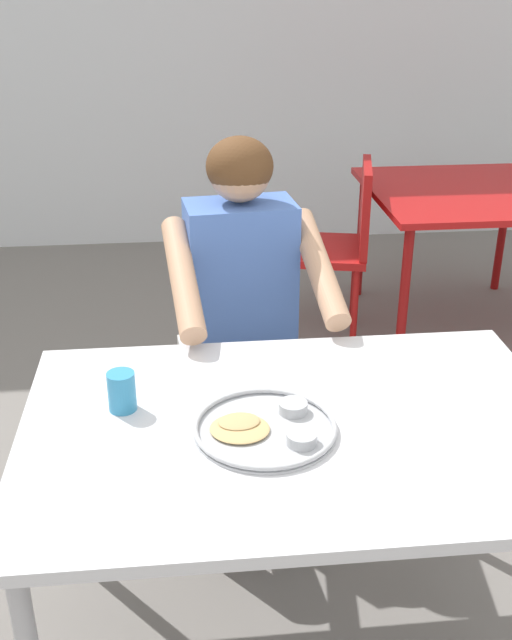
# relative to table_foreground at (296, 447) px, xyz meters

# --- Properties ---
(table_foreground) EXTENTS (1.28, 0.85, 0.72)m
(table_foreground) POSITION_rel_table_foreground_xyz_m (0.00, 0.00, 0.00)
(table_foreground) COLOR silver
(table_foreground) RESTS_ON ground
(thali_tray) EXTENTS (0.33, 0.33, 0.03)m
(thali_tray) POSITION_rel_table_foreground_xyz_m (-0.07, -0.03, 0.08)
(thali_tray) COLOR #B7BABF
(thali_tray) RESTS_ON table_foreground
(drinking_cup) EXTENTS (0.07, 0.07, 0.10)m
(drinking_cup) POSITION_rel_table_foreground_xyz_m (-0.40, 0.10, 0.12)
(drinking_cup) COLOR #338CBF
(drinking_cup) RESTS_ON table_foreground
(chair_foreground) EXTENTS (0.43, 0.48, 0.88)m
(chair_foreground) POSITION_rel_table_foreground_xyz_m (-0.07, 0.92, -0.15)
(chair_foreground) COLOR silver
(chair_foreground) RESTS_ON ground
(diner_foreground) EXTENTS (0.53, 0.58, 1.22)m
(diner_foreground) POSITION_rel_table_foreground_xyz_m (-0.05, 0.70, 0.07)
(diner_foreground) COLOR #2B2B2B
(diner_foreground) RESTS_ON ground
(table_background_red) EXTENTS (0.92, 0.96, 0.70)m
(table_background_red) POSITION_rel_table_foreground_xyz_m (1.12, 1.94, -0.03)
(table_background_red) COLOR #B71414
(table_background_red) RESTS_ON ground
(chair_red_left) EXTENTS (0.50, 0.51, 0.86)m
(chair_red_left) POSITION_rel_table_foreground_xyz_m (0.50, 1.89, -0.16)
(chair_red_left) COLOR #AE1514
(chair_red_left) RESTS_ON ground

